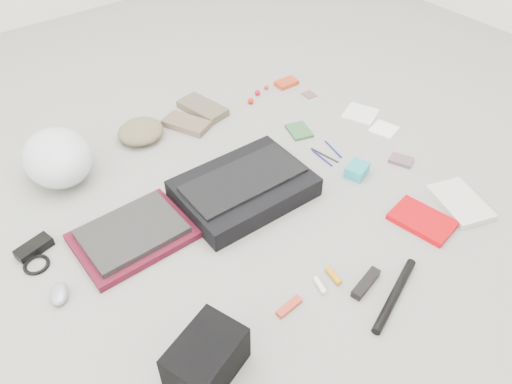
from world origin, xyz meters
TOP-DOWN VIEW (x-y plane):
  - ground_plane at (0.00, 0.00)m, footprint 4.00×4.00m
  - messenger_bag at (-0.01, 0.05)m, footprint 0.48×0.34m
  - bag_flap at (-0.01, 0.05)m, footprint 0.44×0.21m
  - laptop_sleeve at (-0.44, 0.11)m, footprint 0.38×0.28m
  - laptop at (-0.44, 0.11)m, footprint 0.32×0.24m
  - bike_helmet at (-0.50, 0.57)m, footprint 0.28×0.33m
  - beanie at (-0.14, 0.61)m, footprint 0.26×0.25m
  - mitten_left at (0.05, 0.56)m, footprint 0.17×0.22m
  - mitten_right at (0.17, 0.62)m, footprint 0.15×0.24m
  - power_brick at (-0.72, 0.26)m, footprint 0.13×0.08m
  - cable_coil at (-0.74, 0.20)m, footprint 0.11×0.11m
  - mouse at (-0.72, 0.04)m, footprint 0.08×0.10m
  - camera_bag at (-0.50, -0.44)m, footprint 0.24×0.20m
  - multitool at (-0.20, -0.42)m, footprint 0.09×0.03m
  - toiletry_tube_white at (-0.08, -0.42)m, footprint 0.03×0.06m
  - toiletry_tube_orange at (-0.02, -0.42)m, footprint 0.03×0.07m
  - u_lock at (0.04, -0.50)m, footprint 0.13×0.06m
  - bike_pump at (0.07, -0.59)m, footprint 0.29×0.13m
  - book_red at (0.39, -0.44)m, footprint 0.17×0.23m
  - book_white at (0.57, -0.46)m, footprint 0.21×0.26m
  - notepad at (0.41, 0.23)m, footprint 0.12×0.14m
  - pen_blue at (0.36, 0.04)m, footprint 0.01×0.12m
  - pen_black at (0.38, 0.04)m, footprint 0.03×0.13m
  - pen_navy at (0.44, 0.05)m, footprint 0.03×0.12m
  - accordion_wallet at (0.40, -0.12)m, footprint 0.11×0.09m
  - card_deck at (0.60, -0.17)m, footprint 0.09×0.10m
  - napkin_top at (0.72, 0.16)m, footprint 0.18×0.18m
  - napkin_bottom at (0.71, 0.02)m, footprint 0.13×0.13m
  - lollipop_a at (0.38, 0.53)m, footprint 0.04×0.04m
  - lollipop_b at (0.45, 0.57)m, footprint 0.03×0.03m
  - lollipop_c at (0.52, 0.59)m, footprint 0.03×0.03m
  - altoids_tin at (0.62, 0.56)m, footprint 0.11×0.07m
  - stamp_sheet at (0.65, 0.42)m, footprint 0.06×0.07m

SIDE VIEW (x-z plane):
  - ground_plane at x=0.00m, z-range 0.00..0.00m
  - stamp_sheet at x=0.65m, z-range 0.00..0.00m
  - napkin_bottom at x=0.71m, z-range 0.00..0.01m
  - pen_blue at x=0.36m, z-range 0.00..0.01m
  - pen_navy at x=0.44m, z-range 0.00..0.01m
  - pen_black at x=0.38m, z-range 0.00..0.01m
  - napkin_top at x=0.72m, z-range 0.00..0.01m
  - cable_coil at x=-0.74m, z-range 0.00..0.01m
  - notepad at x=0.41m, z-range 0.00..0.01m
  - multitool at x=-0.20m, z-range 0.00..0.01m
  - card_deck at x=0.60m, z-range 0.00..0.02m
  - toiletry_tube_white at x=-0.08m, z-range 0.00..0.02m
  - toiletry_tube_orange at x=-0.02m, z-range 0.00..0.02m
  - book_red at x=0.39m, z-range 0.00..0.02m
  - altoids_tin at x=0.62m, z-range 0.00..0.02m
  - lollipop_c at x=0.52m, z-range 0.00..0.02m
  - book_white at x=0.57m, z-range 0.00..0.02m
  - u_lock at x=0.04m, z-range 0.00..0.03m
  - laptop_sleeve at x=-0.44m, z-range 0.00..0.03m
  - lollipop_b at x=0.45m, z-range 0.00..0.03m
  - bike_pump at x=0.07m, z-range 0.00..0.03m
  - lollipop_a at x=0.38m, z-range 0.00..0.03m
  - mitten_left at x=0.05m, z-range 0.00..0.03m
  - power_brick at x=-0.72m, z-range 0.00..0.03m
  - mouse at x=-0.72m, z-range 0.00..0.03m
  - mitten_right at x=0.17m, z-range 0.00..0.03m
  - accordion_wallet at x=0.40m, z-range 0.00..0.04m
  - beanie at x=-0.14m, z-range 0.00..0.07m
  - laptop at x=-0.44m, z-range 0.03..0.05m
  - messenger_bag at x=-0.01m, z-range 0.00..0.08m
  - camera_bag at x=-0.50m, z-range 0.00..0.13m
  - bag_flap at x=-0.01m, z-range 0.08..0.09m
  - bike_helmet at x=-0.50m, z-range 0.00..0.19m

